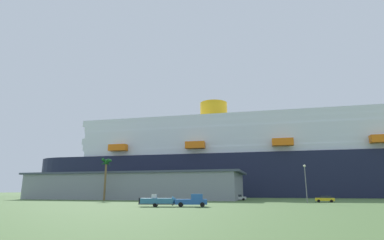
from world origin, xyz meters
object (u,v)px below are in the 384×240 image
at_px(parked_car_silver_sedan, 237,197).
at_px(palm_tree, 106,167).
at_px(street_lamp, 305,178).
at_px(parked_car_yellow_taxi, 325,199).
at_px(cruise_ship, 283,162).
at_px(small_boat_on_trailer, 161,201).
at_px(pickup_truck, 193,201).

bearing_deg(parked_car_silver_sedan, palm_tree, -163.95).
bearing_deg(palm_tree, street_lamp, -5.95).
relative_size(palm_tree, parked_car_yellow_taxi, 2.72).
xyz_separation_m(cruise_ship, small_boat_on_trailer, (-23.64, -88.38, -13.91)).
relative_size(palm_tree, parked_car_silver_sedan, 2.38).
relative_size(cruise_ship, pickup_truck, 40.46).
relative_size(street_lamp, parked_car_silver_sedan, 1.70).
bearing_deg(pickup_truck, palm_tree, 141.52).
distance_m(cruise_ship, palm_tree, 79.70).
distance_m(cruise_ship, parked_car_yellow_taxi, 61.37).
bearing_deg(cruise_ship, pickup_truck, -101.80).
distance_m(cruise_ship, parked_car_silver_sedan, 54.27).
xyz_separation_m(street_lamp, parked_car_yellow_taxi, (4.69, 7.18, -4.68)).
relative_size(cruise_ship, street_lamp, 28.00).
height_order(palm_tree, street_lamp, palm_tree).
bearing_deg(small_boat_on_trailer, parked_car_yellow_taxi, 43.13).
bearing_deg(parked_car_yellow_taxi, pickup_truck, -132.67).
xyz_separation_m(palm_tree, parked_car_silver_sedan, (36.54, 10.51, -8.51)).
height_order(pickup_truck, parked_car_yellow_taxi, pickup_truck).
bearing_deg(small_boat_on_trailer, palm_tree, 135.00).
bearing_deg(small_boat_on_trailer, street_lamp, 39.73).
bearing_deg(parked_car_yellow_taxi, parked_car_silver_sedan, 157.94).
bearing_deg(street_lamp, small_boat_on_trailer, -140.27).
height_order(cruise_ship, parked_car_yellow_taxi, cruise_ship).
relative_size(pickup_truck, palm_tree, 0.49).
relative_size(palm_tree, street_lamp, 1.40).
relative_size(cruise_ship, small_boat_on_trailer, 30.18).
bearing_deg(parked_car_silver_sedan, pickup_truck, -95.51).
distance_m(small_boat_on_trailer, parked_car_yellow_taxi, 42.57).
bearing_deg(palm_tree, pickup_truck, -38.48).
height_order(cruise_ship, palm_tree, cruise_ship).
height_order(pickup_truck, street_lamp, street_lamp).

